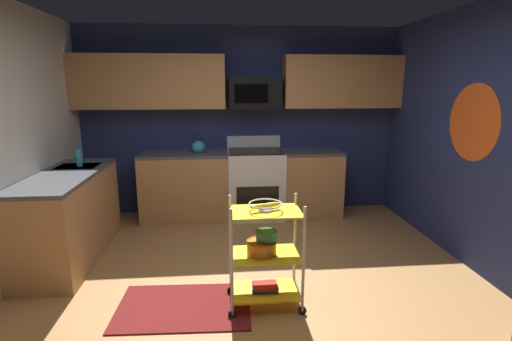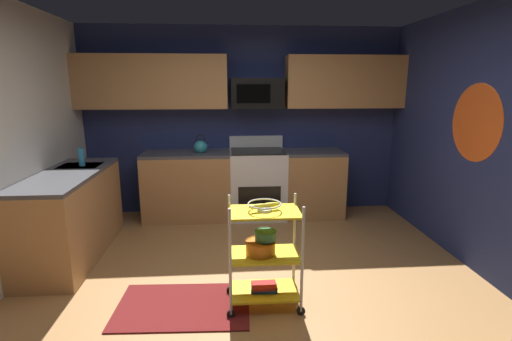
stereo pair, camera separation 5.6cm
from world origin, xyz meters
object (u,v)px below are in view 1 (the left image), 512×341
microwave (255,93)px  kettle (198,147)px  fruit_bowl (265,205)px  dish_soap_bottle (79,158)px  book_stack (265,287)px  mixing_bowl_large (262,247)px  oven_range (255,183)px  rolling_cart (265,254)px  mixing_bowl_small (266,235)px

microwave → kettle: (-0.77, -0.11, -0.70)m
fruit_bowl → kettle: size_ratio=1.03×
kettle → dish_soap_bottle: (-1.28, -0.78, 0.02)m
book_stack → kettle: size_ratio=0.86×
fruit_bowl → dish_soap_bottle: size_ratio=1.36×
dish_soap_bottle → mixing_bowl_large: bearing=-37.5°
oven_range → microwave: (-0.00, 0.10, 1.22)m
mixing_bowl_large → dish_soap_bottle: 2.44m
rolling_cart → kettle: (-0.65, 2.23, 0.54)m
kettle → microwave: bearing=8.0°
kettle → book_stack: bearing=-73.9°
microwave → book_stack: bearing=-93.1°
oven_range → dish_soap_bottle: bearing=-159.2°
oven_range → mixing_bowl_small: oven_range is taller
microwave → kettle: bearing=-172.0°
mixing_bowl_large → book_stack: mixing_bowl_large is taller
fruit_bowl → kettle: kettle is taller
oven_range → mixing_bowl_large: (-0.16, -2.24, 0.04)m
fruit_bowl → dish_soap_bottle: dish_soap_bottle is taller
fruit_bowl → mixing_bowl_large: (-0.03, -0.00, -0.36)m
microwave → fruit_bowl: size_ratio=2.57×
oven_range → microwave: microwave is taller
rolling_cart → kettle: 2.39m
oven_range → rolling_cart: oven_range is taller
book_stack → dish_soap_bottle: bearing=142.9°
kettle → rolling_cart: bearing=-73.9°
fruit_bowl → dish_soap_bottle: bearing=142.9°
oven_range → mixing_bowl_large: size_ratio=4.37×
fruit_bowl → oven_range: bearing=86.8°
microwave → mixing_bowl_large: microwave is taller
microwave → book_stack: (-0.12, -2.34, -1.54)m
book_stack → fruit_bowl: bearing=116.6°
book_stack → oven_range: bearing=86.8°
mixing_bowl_large → dish_soap_bottle: bearing=142.5°
rolling_cart → mixing_bowl_large: size_ratio=3.63×
kettle → dish_soap_bottle: kettle is taller
microwave → rolling_cart: microwave is taller
dish_soap_bottle → fruit_bowl: bearing=-37.1°
rolling_cart → dish_soap_bottle: (-1.93, 1.46, 0.57)m
rolling_cart → book_stack: rolling_cart is taller
fruit_bowl → book_stack: bearing=-63.4°
fruit_bowl → mixing_bowl_small: size_ratio=1.49×
mixing_bowl_large → kettle: 2.36m
rolling_cart → mixing_bowl_large: (-0.03, 0.00, 0.07)m
mixing_bowl_large → book_stack: size_ratio=1.11×
fruit_bowl → microwave: bearing=86.9°
mixing_bowl_large → microwave: bearing=86.2°
oven_range → mixing_bowl_small: size_ratio=6.04×
kettle → mixing_bowl_small: bearing=-73.6°
mixing_bowl_large → mixing_bowl_small: 0.11m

